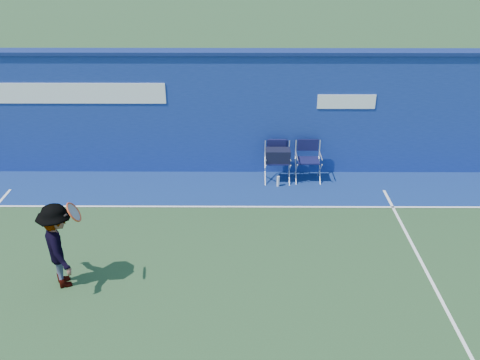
{
  "coord_description": "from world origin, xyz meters",
  "views": [
    {
      "loc": [
        1.09,
        -6.75,
        5.79
      ],
      "look_at": [
        1.05,
        2.6,
        1.0
      ],
      "focal_mm": 38.0,
      "sensor_mm": 36.0,
      "label": 1
    }
  ],
  "objects_px": {
    "water_bottle": "(278,181)",
    "directors_chair_left": "(277,165)",
    "directors_chair_right": "(308,169)",
    "tennis_player": "(59,246)"
  },
  "relations": [
    {
      "from": "water_bottle",
      "to": "tennis_player",
      "type": "xyz_separation_m",
      "value": [
        -4.02,
        -3.73,
        0.67
      ]
    },
    {
      "from": "directors_chair_right",
      "to": "water_bottle",
      "type": "height_order",
      "value": "directors_chair_right"
    },
    {
      "from": "directors_chair_left",
      "to": "tennis_player",
      "type": "height_order",
      "value": "tennis_player"
    },
    {
      "from": "water_bottle",
      "to": "directors_chair_left",
      "type": "bearing_deg",
      "value": 91.95
    },
    {
      "from": "directors_chair_right",
      "to": "water_bottle",
      "type": "distance_m",
      "value": 0.85
    },
    {
      "from": "tennis_player",
      "to": "directors_chair_right",
      "type": "bearing_deg",
      "value": 40.57
    },
    {
      "from": "directors_chair_left",
      "to": "tennis_player",
      "type": "xyz_separation_m",
      "value": [
        -4.01,
        -4.04,
        0.37
      ]
    },
    {
      "from": "water_bottle",
      "to": "tennis_player",
      "type": "height_order",
      "value": "tennis_player"
    },
    {
      "from": "directors_chair_right",
      "to": "tennis_player",
      "type": "relative_size",
      "value": 0.58
    },
    {
      "from": "directors_chair_left",
      "to": "tennis_player",
      "type": "relative_size",
      "value": 0.59
    }
  ]
}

